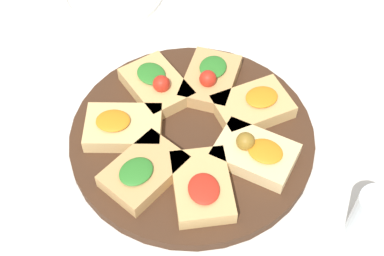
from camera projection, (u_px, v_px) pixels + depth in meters
ground_plane at (192, 140)px, 0.97m from camera, size 3.00×3.00×0.00m
serving_board at (192, 136)px, 0.96m from camera, size 0.44×0.44×0.02m
focaccia_slice_0 at (143, 171)px, 0.89m from camera, size 0.16×0.13×0.04m
focaccia_slice_1 at (202, 186)px, 0.87m from camera, size 0.16×0.14×0.04m
focaccia_slice_2 at (255, 153)px, 0.91m from camera, size 0.11×0.14×0.05m
focaccia_slice_3 at (253, 106)px, 0.98m from camera, size 0.16×0.16×0.04m
focaccia_slice_4 at (210, 79)px, 1.01m from camera, size 0.14×0.10×0.05m
focaccia_slice_5 at (156, 85)px, 1.00m from camera, size 0.15×0.16×0.05m
focaccia_slice_6 at (123, 127)px, 0.95m from camera, size 0.13×0.16×0.04m
water_glass at (372, 216)px, 0.82m from camera, size 0.06×0.06×0.09m
napkin_stack at (351, 49)px, 1.11m from camera, size 0.16×0.14×0.01m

